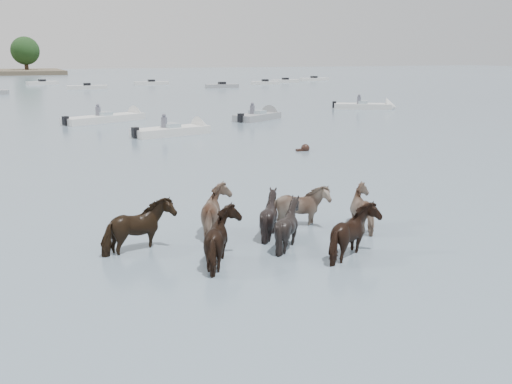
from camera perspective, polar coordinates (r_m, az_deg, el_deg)
name	(u,v)px	position (r m, az deg, el deg)	size (l,w,h in m)	color
ground	(258,249)	(14.40, 0.22, -5.64)	(400.00, 400.00, 0.00)	slate
pony_herd	(268,224)	(14.76, 1.16, -3.20)	(8.06, 4.71, 1.55)	black
swimming_pony	(304,149)	(29.16, 4.83, 4.30)	(0.72, 0.44, 0.44)	black
motorboat_b	(182,130)	(35.53, -7.37, 6.08)	(5.40, 2.81, 1.92)	silver
motorboat_c	(114,118)	(43.62, -13.90, 7.15)	(6.69, 4.27, 1.92)	silver
motorboat_d	(263,116)	(43.56, 0.67, 7.53)	(4.72, 3.70, 1.92)	gray
motorboat_e	(371,106)	(52.95, 11.36, 8.32)	(5.51, 4.20, 1.92)	silver
distant_flotilla	(38,86)	(91.72, -20.81, 9.80)	(101.63, 26.67, 0.93)	gray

